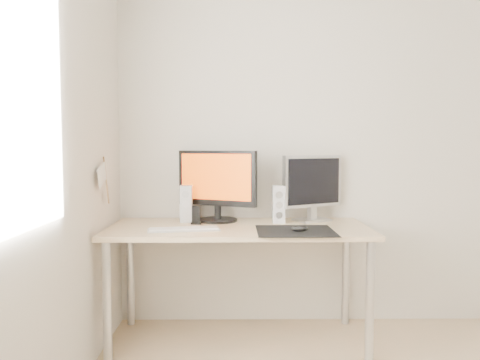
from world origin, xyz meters
name	(u,v)px	position (x,y,z in m)	size (l,w,h in m)	color
wall_back	(372,143)	(0.00, 1.75, 1.25)	(3.50, 3.50, 0.00)	silver
mousepad	(295,231)	(-0.60, 1.21, 0.73)	(0.45, 0.40, 0.00)	black
mouse	(300,229)	(-0.58, 1.18, 0.75)	(0.10, 0.06, 0.04)	black
desk	(239,239)	(-0.93, 1.38, 0.65)	(1.60, 0.70, 0.73)	#D1B587
main_monitor	(217,183)	(-1.07, 1.57, 0.98)	(0.52, 0.34, 0.47)	black
second_monitor	(312,185)	(-0.44, 1.58, 0.97)	(0.42, 0.25, 0.43)	silver
speaker_left	(186,204)	(-1.27, 1.55, 0.85)	(0.08, 0.09, 0.24)	silver
speaker_right	(279,204)	(-0.67, 1.51, 0.85)	(0.08, 0.09, 0.24)	white
keyboard	(184,229)	(-1.25, 1.23, 0.74)	(0.43, 0.19, 0.02)	silver
phone_dock	(196,218)	(-1.20, 1.47, 0.77)	(0.07, 0.06, 0.12)	black
pennant	(103,176)	(-1.72, 1.24, 1.05)	(0.01, 0.23, 0.29)	#A57F54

